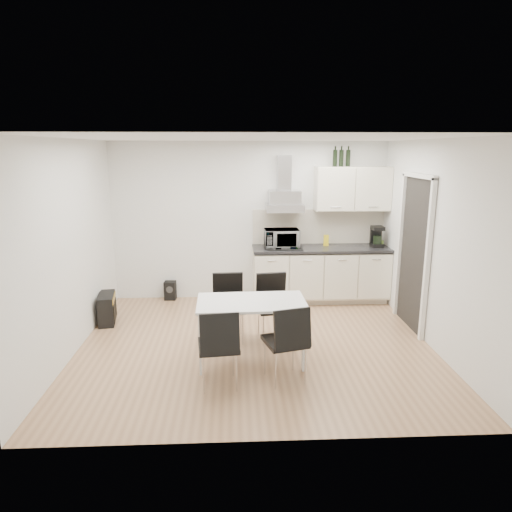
{
  "coord_description": "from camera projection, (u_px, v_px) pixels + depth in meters",
  "views": [
    {
      "loc": [
        -0.25,
        -5.48,
        2.48
      ],
      "look_at": [
        0.03,
        0.36,
        1.1
      ],
      "focal_mm": 32.0,
      "sensor_mm": 36.0,
      "label": 1
    }
  ],
  "objects": [
    {
      "name": "ceiling",
      "position": [
        255.0,
        138.0,
        5.31
      ],
      "size": [
        4.5,
        4.5,
        0.0
      ],
      "primitive_type": "plane",
      "color": "white",
      "rests_on": "wall_back"
    },
    {
      "name": "doorway",
      "position": [
        413.0,
        255.0,
        6.31
      ],
      "size": [
        0.08,
        1.04,
        2.1
      ],
      "primitive_type": "cube",
      "color": "white",
      "rests_on": "ground"
    },
    {
      "name": "dining_table",
      "position": [
        251.0,
        309.0,
        5.33
      ],
      "size": [
        1.28,
        0.75,
        0.75
      ],
      "rotation": [
        0.0,
        0.0,
        0.03
      ],
      "color": "white",
      "rests_on": "ground"
    },
    {
      "name": "ground",
      "position": [
        255.0,
        345.0,
        5.91
      ],
      "size": [
        4.5,
        4.5,
        0.0
      ],
      "primitive_type": "plane",
      "color": "tan",
      "rests_on": "ground"
    },
    {
      "name": "chair_near_left",
      "position": [
        219.0,
        347.0,
        4.82
      ],
      "size": [
        0.49,
        0.54,
        0.88
      ],
      "primitive_type": null,
      "rotation": [
        0.0,
        0.0,
        0.11
      ],
      "color": "black",
      "rests_on": "ground"
    },
    {
      "name": "guitar_amp",
      "position": [
        107.0,
        308.0,
        6.63
      ],
      "size": [
        0.31,
        0.54,
        0.43
      ],
      "rotation": [
        0.0,
        0.0,
        0.17
      ],
      "color": "black",
      "rests_on": "ground"
    },
    {
      "name": "chair_far_left",
      "position": [
        229.0,
        309.0,
        5.96
      ],
      "size": [
        0.47,
        0.52,
        0.88
      ],
      "primitive_type": null,
      "rotation": [
        0.0,
        0.0,
        3.2
      ],
      "color": "black",
      "rests_on": "ground"
    },
    {
      "name": "chair_far_right",
      "position": [
        274.0,
        309.0,
        5.96
      ],
      "size": [
        0.5,
        0.55,
        0.88
      ],
      "primitive_type": null,
      "rotation": [
        0.0,
        0.0,
        3.27
      ],
      "color": "black",
      "rests_on": "ground"
    },
    {
      "name": "wall_front",
      "position": [
        267.0,
        299.0,
        3.67
      ],
      "size": [
        4.5,
        0.1,
        2.6
      ],
      "primitive_type": "cube",
      "color": "silver",
      "rests_on": "ground"
    },
    {
      "name": "wall_left",
      "position": [
        69.0,
        249.0,
        5.51
      ],
      "size": [
        0.1,
        4.0,
        2.6
      ],
      "primitive_type": "cube",
      "color": "silver",
      "rests_on": "ground"
    },
    {
      "name": "floor_speaker",
      "position": [
        170.0,
        290.0,
        7.66
      ],
      "size": [
        0.19,
        0.18,
        0.31
      ],
      "primitive_type": "cube",
      "rotation": [
        0.0,
        0.0,
        -0.05
      ],
      "color": "black",
      "rests_on": "ground"
    },
    {
      "name": "wall_back",
      "position": [
        250.0,
        222.0,
        7.56
      ],
      "size": [
        4.5,
        0.1,
        2.6
      ],
      "primitive_type": "cube",
      "color": "silver",
      "rests_on": "ground"
    },
    {
      "name": "wall_right",
      "position": [
        434.0,
        245.0,
        5.72
      ],
      "size": [
        0.1,
        4.0,
        2.6
      ],
      "primitive_type": "cube",
      "color": "silver",
      "rests_on": "ground"
    },
    {
      "name": "chair_near_right",
      "position": [
        285.0,
        342.0,
        4.93
      ],
      "size": [
        0.56,
        0.6,
        0.88
      ],
      "primitive_type": null,
      "rotation": [
        0.0,
        0.0,
        0.27
      ],
      "color": "black",
      "rests_on": "ground"
    },
    {
      "name": "kitchenette",
      "position": [
        323.0,
        252.0,
        7.46
      ],
      "size": [
        2.22,
        0.64,
        2.52
      ],
      "color": "beige",
      "rests_on": "ground"
    }
  ]
}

